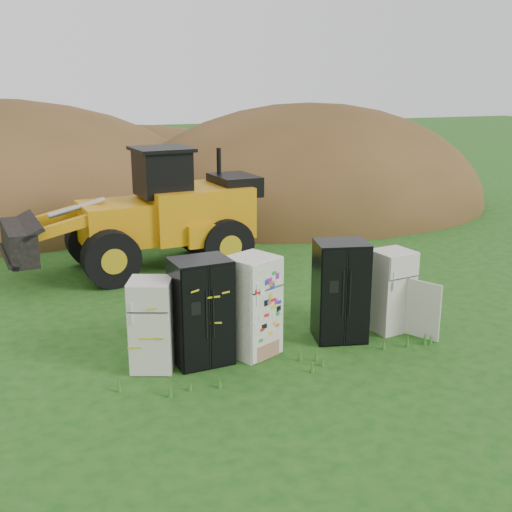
% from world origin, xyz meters
% --- Properties ---
extents(ground, '(120.00, 120.00, 0.00)m').
position_xyz_m(ground, '(0.00, 0.00, 0.00)').
color(ground, '#184913').
rests_on(ground, ground).
extents(fridge_leftmost, '(0.92, 0.90, 1.62)m').
position_xyz_m(fridge_leftmost, '(-2.39, 0.04, 0.81)').
color(fridge_leftmost, silver).
rests_on(fridge_leftmost, ground).
extents(fridge_black_side, '(1.04, 0.85, 1.90)m').
position_xyz_m(fridge_black_side, '(-1.52, -0.02, 0.95)').
color(fridge_black_side, black).
rests_on(fridge_black_side, ground).
extents(fridge_sticker, '(1.06, 1.03, 1.85)m').
position_xyz_m(fridge_sticker, '(-0.56, -0.01, 0.92)').
color(fridge_sticker, white).
rests_on(fridge_sticker, ground).
extents(fridge_black_right, '(1.14, 1.02, 1.94)m').
position_xyz_m(fridge_black_right, '(1.28, 0.02, 0.97)').
color(fridge_black_right, black).
rests_on(fridge_black_right, ground).
extents(fridge_open_door, '(0.82, 0.77, 1.65)m').
position_xyz_m(fridge_open_door, '(2.44, 0.04, 0.82)').
color(fridge_open_door, silver).
rests_on(fridge_open_door, ground).
extents(wheel_loader, '(6.78, 3.16, 3.19)m').
position_xyz_m(wheel_loader, '(-1.46, 6.03, 1.60)').
color(wheel_loader, orange).
rests_on(wheel_loader, ground).
extents(dirt_mound_right, '(14.68, 10.76, 8.06)m').
position_xyz_m(dirt_mound_right, '(6.48, 11.95, 0.00)').
color(dirt_mound_right, '#443016').
rests_on(dirt_mound_right, ground).
extents(dirt_mound_back, '(15.90, 10.60, 5.87)m').
position_xyz_m(dirt_mound_back, '(0.36, 18.41, 0.00)').
color(dirt_mound_back, '#443016').
rests_on(dirt_mound_back, ground).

